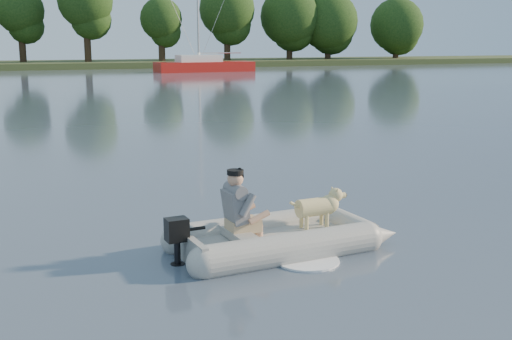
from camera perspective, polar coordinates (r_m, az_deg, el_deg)
name	(u,v)px	position (r m, az deg, el deg)	size (l,w,h in m)	color
water	(331,262)	(8.27, 6.71, -8.08)	(160.00, 160.00, 0.00)	slate
shore_bank	(49,65)	(69.04, -17.92, 8.86)	(160.00, 12.00, 0.70)	#47512D
treeline	(106,14)	(68.66, -13.22, 13.31)	(84.66, 7.35, 9.27)	#332316
dinghy	(280,212)	(8.58, 2.13, -3.72)	(4.04, 2.67, 1.22)	gray
man	(237,204)	(8.32, -1.72, -3.02)	(0.63, 0.54, 0.94)	slate
dog	(314,210)	(8.90, 5.21, -3.59)	(0.81, 0.29, 0.54)	tan
outboard_motor	(177,243)	(8.10, -7.03, -6.50)	(0.36, 0.25, 0.69)	black
sailboat	(204,66)	(57.57, -4.67, 9.22)	(8.82, 3.13, 11.93)	#AB1913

